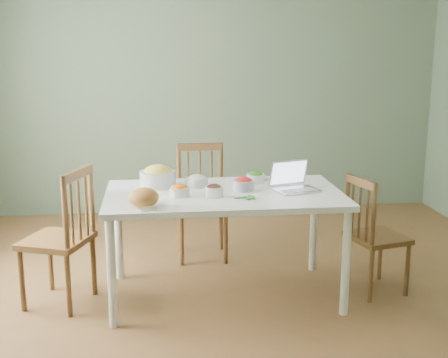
{
  "coord_description": "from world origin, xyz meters",
  "views": [
    {
      "loc": [
        -0.69,
        -4.06,
        1.89
      ],
      "look_at": [
        -0.19,
        0.13,
        0.91
      ],
      "focal_mm": 47.51,
      "sensor_mm": 36.0,
      "label": 1
    }
  ],
  "objects": [
    {
      "name": "flatbread",
      "position": [
        0.13,
        0.52,
        0.82
      ],
      "size": [
        0.24,
        0.24,
        0.02
      ],
      "primitive_type": "cylinder",
      "rotation": [
        0.0,
        0.0,
        0.4
      ],
      "color": "beige",
      "rests_on": "dining_table"
    },
    {
      "name": "bread_boule",
      "position": [
        -0.77,
        -0.2,
        0.88
      ],
      "size": [
        0.26,
        0.26,
        0.13
      ],
      "primitive_type": "ellipsoid",
      "rotation": [
        0.0,
        0.0,
        -0.37
      ],
      "color": "#B17C38",
      "rests_on": "dining_table"
    },
    {
      "name": "chair_left",
      "position": [
        -1.42,
        0.14,
        0.51
      ],
      "size": [
        0.56,
        0.58,
        1.02
      ],
      "primitive_type": null,
      "rotation": [
        0.0,
        0.0,
        -1.94
      ],
      "color": "#543011",
      "rests_on": "floor"
    },
    {
      "name": "floor",
      "position": [
        0.0,
        0.0,
        0.0
      ],
      "size": [
        5.0,
        5.0,
        0.0
      ],
      "primitive_type": "cube",
      "color": "brown",
      "rests_on": "ground"
    },
    {
      "name": "dining_table",
      "position": [
        -0.19,
        0.13,
        0.41
      ],
      "size": [
        1.73,
        0.98,
        0.81
      ],
      "primitive_type": null,
      "color": "white",
      "rests_on": "floor"
    },
    {
      "name": "bowl_redpep",
      "position": [
        -0.04,
        0.18,
        0.86
      ],
      "size": [
        0.17,
        0.17,
        0.1
      ],
      "primitive_type": null,
      "rotation": [
        0.0,
        0.0,
        0.08
      ],
      "color": "red",
      "rests_on": "dining_table"
    },
    {
      "name": "bowl_broccoli",
      "position": [
        0.09,
        0.41,
        0.86
      ],
      "size": [
        0.18,
        0.18,
        0.09
      ],
      "primitive_type": null,
      "rotation": [
        0.0,
        0.0,
        0.33
      ],
      "color": "#1F4F0F",
      "rests_on": "dining_table"
    },
    {
      "name": "chair_right",
      "position": [
        0.99,
        0.09,
        0.45
      ],
      "size": [
        0.47,
        0.48,
        0.91
      ],
      "primitive_type": null,
      "rotation": [
        0.0,
        0.0,
        1.82
      ],
      "color": "#543011",
      "rests_on": "floor"
    },
    {
      "name": "wall_front",
      "position": [
        0.0,
        -2.5,
        1.35
      ],
      "size": [
        5.0,
        0.0,
        2.7
      ],
      "primitive_type": "cube",
      "color": "#5A6E55",
      "rests_on": "ground"
    },
    {
      "name": "bowl_carrot",
      "position": [
        -0.52,
        0.06,
        0.85
      ],
      "size": [
        0.15,
        0.15,
        0.08
      ],
      "primitive_type": null,
      "rotation": [
        0.0,
        0.0,
        -0.03
      ],
      "color": "#E15C12",
      "rests_on": "dining_table"
    },
    {
      "name": "chair_far",
      "position": [
        -0.29,
        0.97,
        0.5
      ],
      "size": [
        0.44,
        0.42,
        1.01
      ],
      "primitive_type": null,
      "rotation": [
        0.0,
        0.0,
        0.0
      ],
      "color": "#543011",
      "rests_on": "floor"
    },
    {
      "name": "bowl_onion",
      "position": [
        -0.38,
        0.33,
        0.86
      ],
      "size": [
        0.19,
        0.19,
        0.09
      ],
      "primitive_type": null,
      "rotation": [
        0.0,
        0.0,
        0.15
      ],
      "color": "silver",
      "rests_on": "dining_table"
    },
    {
      "name": "bowl_mushroom",
      "position": [
        -0.28,
        0.02,
        0.86
      ],
      "size": [
        0.16,
        0.16,
        0.09
      ],
      "primitive_type": null,
      "rotation": [
        0.0,
        0.0,
        0.2
      ],
      "color": "black",
      "rests_on": "dining_table"
    },
    {
      "name": "butter_stick",
      "position": [
        -0.73,
        -0.3,
        0.83
      ],
      "size": [
        0.1,
        0.03,
        0.03
      ],
      "primitive_type": "cube",
      "rotation": [
        0.0,
        0.0,
        -0.02
      ],
      "color": "beige",
      "rests_on": "dining_table"
    },
    {
      "name": "basil_bunch",
      "position": [
        -0.07,
        -0.05,
        0.82
      ],
      "size": [
        0.18,
        0.18,
        0.02
      ],
      "primitive_type": null,
      "color": "#206221",
      "rests_on": "dining_table"
    },
    {
      "name": "laptop",
      "position": [
        0.35,
        0.1,
        0.92
      ],
      "size": [
        0.37,
        0.34,
        0.21
      ],
      "primitive_type": null,
      "rotation": [
        0.0,
        0.0,
        0.28
      ],
      "color": "silver",
      "rests_on": "dining_table"
    },
    {
      "name": "wall_back",
      "position": [
        0.0,
        2.5,
        1.35
      ],
      "size": [
        5.0,
        0.0,
        2.7
      ],
      "primitive_type": "cube",
      "color": "#5A6E55",
      "rests_on": "ground"
    },
    {
      "name": "bowl_squash",
      "position": [
        -0.67,
        0.38,
        0.89
      ],
      "size": [
        0.33,
        0.33,
        0.16
      ],
      "primitive_type": null,
      "rotation": [
        0.0,
        0.0,
        -0.22
      ],
      "color": "yellow",
      "rests_on": "dining_table"
    }
  ]
}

